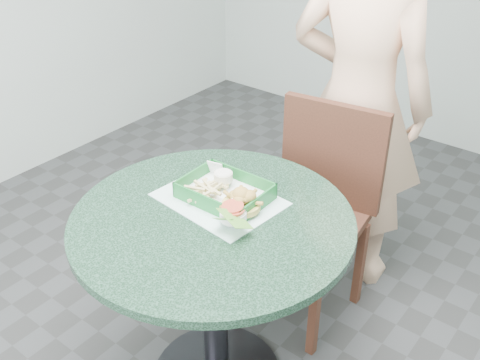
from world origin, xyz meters
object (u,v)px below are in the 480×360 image
Objects in this scene: cafe_table at (214,262)px; dining_chair at (316,199)px; diner_person at (362,73)px; food_basket at (225,199)px; crab_sandwich at (241,204)px; sauce_ramekin at (224,181)px.

dining_chair is (0.04, 0.62, -0.05)m from cafe_table.
food_basket is (-0.07, -0.81, -0.23)m from diner_person.
crab_sandwich is at bearing 54.61° from cafe_table.
food_basket is (-0.04, 0.11, 0.19)m from cafe_table.
diner_person reaches higher than dining_chair.
dining_chair is 0.47× the size of diner_person.
food_basket is 0.07m from sauce_ramekin.
cafe_table is 0.47× the size of diner_person.
crab_sandwich is (0.09, -0.03, 0.03)m from food_basket.
food_basket is 0.10m from crab_sandwich.
dining_chair is 0.55m from sauce_ramekin.
crab_sandwich reaches higher than cafe_table.
crab_sandwich is at bearing -95.83° from dining_chair.
sauce_ramekin is at bearing -111.90° from dining_chair.
diner_person is 6.93× the size of food_basket.
dining_chair is 3.23× the size of food_basket.
cafe_table is 0.28m from sauce_ramekin.
crab_sandwich is at bearing -18.73° from food_basket.
sauce_ramekin is at bearing 116.92° from cafe_table.
diner_person reaches higher than crab_sandwich.
crab_sandwich is (0.06, 0.08, 0.22)m from cafe_table.
sauce_ramekin is (-0.08, 0.15, 0.22)m from cafe_table.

